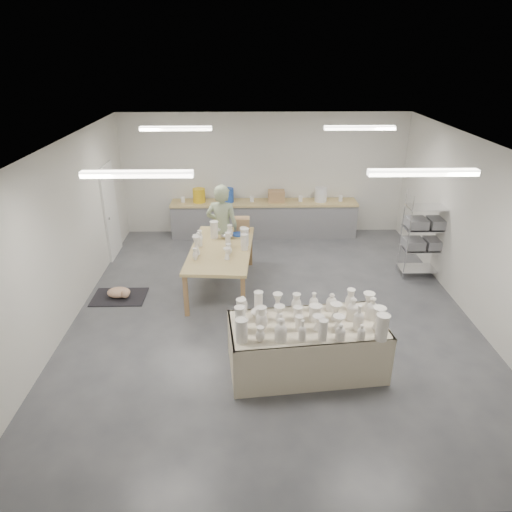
{
  "coord_description": "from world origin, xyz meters",
  "views": [
    {
      "loc": [
        -0.44,
        -7.13,
        4.38
      ],
      "look_at": [
        -0.28,
        0.13,
        1.05
      ],
      "focal_mm": 32.0,
      "sensor_mm": 36.0,
      "label": 1
    }
  ],
  "objects_px": {
    "drying_table": "(307,343)",
    "red_stool": "(224,252)",
    "potter": "(222,228)",
    "work_table": "(223,245)"
  },
  "relations": [
    {
      "from": "work_table",
      "to": "potter",
      "type": "bearing_deg",
      "value": 97.45
    },
    {
      "from": "potter",
      "to": "drying_table",
      "type": "bearing_deg",
      "value": 124.97
    },
    {
      "from": "work_table",
      "to": "potter",
      "type": "distance_m",
      "value": 0.72
    },
    {
      "from": "drying_table",
      "to": "red_stool",
      "type": "height_order",
      "value": "drying_table"
    },
    {
      "from": "drying_table",
      "to": "potter",
      "type": "height_order",
      "value": "potter"
    },
    {
      "from": "potter",
      "to": "red_stool",
      "type": "height_order",
      "value": "potter"
    },
    {
      "from": "potter",
      "to": "red_stool",
      "type": "relative_size",
      "value": 4.81
    },
    {
      "from": "potter",
      "to": "red_stool",
      "type": "bearing_deg",
      "value": -76.98
    },
    {
      "from": "red_stool",
      "to": "work_table",
      "type": "bearing_deg",
      "value": -87.58
    },
    {
      "from": "work_table",
      "to": "red_stool",
      "type": "height_order",
      "value": "work_table"
    }
  ]
}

